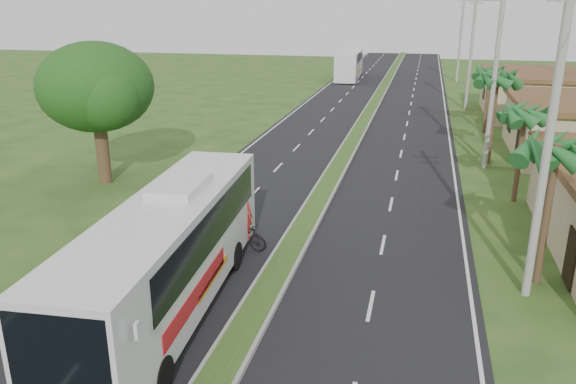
# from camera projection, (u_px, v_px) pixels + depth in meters

# --- Properties ---
(ground) EXTENTS (180.00, 180.00, 0.00)m
(ground) POSITION_uv_depth(u_px,v_px,m) (267.00, 294.00, 18.97)
(ground) COLOR #26481A
(ground) RESTS_ON ground
(road_asphalt) EXTENTS (14.00, 160.00, 0.02)m
(road_asphalt) POSITION_uv_depth(u_px,v_px,m) (348.00, 151.00, 37.39)
(road_asphalt) COLOR black
(road_asphalt) RESTS_ON ground
(median_strip) EXTENTS (1.20, 160.00, 0.18)m
(median_strip) POSITION_uv_depth(u_px,v_px,m) (348.00, 149.00, 37.36)
(median_strip) COLOR gray
(median_strip) RESTS_ON ground
(lane_edge_left) EXTENTS (0.12, 160.00, 0.01)m
(lane_edge_left) POSITION_uv_depth(u_px,v_px,m) (252.00, 145.00, 38.89)
(lane_edge_left) COLOR silver
(lane_edge_left) RESTS_ON ground
(lane_edge_right) EXTENTS (0.12, 160.00, 0.01)m
(lane_edge_right) POSITION_uv_depth(u_px,v_px,m) (452.00, 157.00, 35.90)
(lane_edge_right) COLOR silver
(lane_edge_right) RESTS_ON ground
(shop_mid) EXTENTS (7.60, 10.60, 3.67)m
(shop_mid) POSITION_uv_depth(u_px,v_px,m) (573.00, 128.00, 35.52)
(shop_mid) COLOR tan
(shop_mid) RESTS_ON ground
(shop_far) EXTENTS (8.60, 11.60, 3.82)m
(shop_far) POSITION_uv_depth(u_px,v_px,m) (535.00, 94.00, 48.40)
(shop_far) COLOR tan
(shop_far) RESTS_ON ground
(palm_verge_a) EXTENTS (2.40, 2.40, 5.45)m
(palm_verge_a) POSITION_uv_depth(u_px,v_px,m) (557.00, 152.00, 18.21)
(palm_verge_a) COLOR #473321
(palm_verge_a) RESTS_ON ground
(palm_verge_b) EXTENTS (2.40, 2.40, 5.05)m
(palm_verge_b) POSITION_uv_depth(u_px,v_px,m) (525.00, 114.00, 26.54)
(palm_verge_b) COLOR #473321
(palm_verge_b) RESTS_ON ground
(palm_verge_c) EXTENTS (2.40, 2.40, 5.85)m
(palm_verge_c) POSITION_uv_depth(u_px,v_px,m) (498.00, 79.00, 32.88)
(palm_verge_c) COLOR #473321
(palm_verge_c) RESTS_ON ground
(palm_verge_d) EXTENTS (2.40, 2.40, 5.25)m
(palm_verge_d) POSITION_uv_depth(u_px,v_px,m) (490.00, 72.00, 41.24)
(palm_verge_d) COLOR #473321
(palm_verge_d) RESTS_ON ground
(shade_tree) EXTENTS (6.30, 6.00, 7.54)m
(shade_tree) POSITION_uv_depth(u_px,v_px,m) (94.00, 90.00, 29.30)
(shade_tree) COLOR #473321
(shade_tree) RESTS_ON ground
(utility_pole_a) EXTENTS (1.60, 0.28, 11.00)m
(utility_pole_a) POSITION_uv_depth(u_px,v_px,m) (550.00, 129.00, 17.11)
(utility_pole_a) COLOR gray
(utility_pole_a) RESTS_ON ground
(utility_pole_b) EXTENTS (3.20, 0.28, 12.00)m
(utility_pole_b) POSITION_uv_depth(u_px,v_px,m) (496.00, 61.00, 31.67)
(utility_pole_b) COLOR gray
(utility_pole_b) RESTS_ON ground
(utility_pole_c) EXTENTS (1.60, 0.28, 11.00)m
(utility_pole_c) POSITION_uv_depth(u_px,v_px,m) (472.00, 47.00, 50.28)
(utility_pole_c) COLOR gray
(utility_pole_c) RESTS_ON ground
(utility_pole_d) EXTENTS (1.60, 0.28, 10.50)m
(utility_pole_d) POSITION_uv_depth(u_px,v_px,m) (461.00, 37.00, 68.78)
(utility_pole_d) COLOR gray
(utility_pole_d) RESTS_ON ground
(coach_bus_main) EXTENTS (3.36, 12.36, 3.95)m
(coach_bus_main) POSITION_uv_depth(u_px,v_px,m) (170.00, 248.00, 17.23)
(coach_bus_main) COLOR silver
(coach_bus_main) RESTS_ON ground
(coach_bus_far) EXTENTS (3.18, 12.25, 3.54)m
(coach_bus_far) POSITION_uv_depth(u_px,v_px,m) (349.00, 63.00, 73.02)
(coach_bus_far) COLOR silver
(coach_bus_far) RESTS_ON ground
(motorcyclist) EXTENTS (1.94, 0.86, 2.40)m
(motorcyclist) POSITION_uv_depth(u_px,v_px,m) (245.00, 229.00, 22.09)
(motorcyclist) COLOR black
(motorcyclist) RESTS_ON ground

